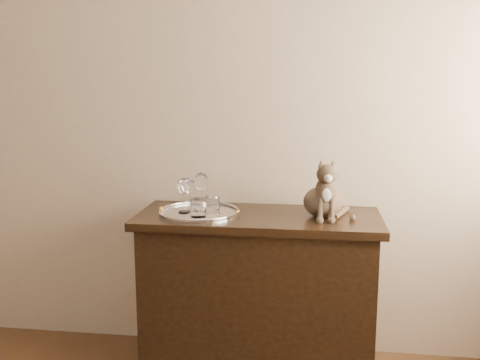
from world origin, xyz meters
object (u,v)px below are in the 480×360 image
object	(u,v)px
wine_glass_c	(184,195)
tumbler_b	(198,208)
cat	(323,187)
tray	(199,213)
sideboard	(258,296)
wine_glass_b	(201,191)
wine_glass_d	(189,194)
tumbler_a	(212,206)

from	to	relation	value
wine_glass_c	tumbler_b	xyz separation A→B (m)	(0.09, -0.08, -0.04)
cat	tray	bearing A→B (deg)	175.39
tray	tumbler_b	world-z (taller)	tumbler_b
sideboard	tumbler_b	bearing A→B (deg)	-158.87
sideboard	tray	size ratio (longest dim) A/B	3.00
wine_glass_b	tray	bearing A→B (deg)	-90.21
wine_glass_b	wine_glass_c	size ratio (longest dim) A/B	1.09
sideboard	wine_glass_d	world-z (taller)	wine_glass_d
wine_glass_c	cat	distance (m)	0.69
sideboard	wine_glass_c	distance (m)	0.64
wine_glass_b	cat	bearing A→B (deg)	-4.19
wine_glass_c	tumbler_b	distance (m)	0.12
tray	tumbler_a	world-z (taller)	tumbler_a
tumbler_a	tumbler_b	world-z (taller)	tumbler_a
sideboard	tumbler_b	xyz separation A→B (m)	(-0.28, -0.11, 0.48)
sideboard	cat	distance (m)	0.65
wine_glass_d	cat	xyz separation A→B (m)	(0.66, -0.00, 0.06)
wine_glass_d	tumbler_a	bearing A→B (deg)	-27.88
tray	wine_glass_d	distance (m)	0.10
wine_glass_b	cat	distance (m)	0.61
wine_glass_d	tumbler_b	distance (m)	0.14
tray	wine_glass_c	world-z (taller)	wine_glass_c
tumbler_a	cat	world-z (taller)	cat
wine_glass_b	wine_glass_c	distance (m)	0.11
sideboard	wine_glass_d	distance (m)	0.62
wine_glass_d	tumbler_a	size ratio (longest dim) A/B	1.91
tumbler_a	wine_glass_b	bearing A→B (deg)	123.73
wine_glass_d	wine_glass_c	bearing A→B (deg)	-117.21
tray	wine_glass_d	world-z (taller)	wine_glass_d
tumbler_b	tray	bearing A→B (deg)	100.00
sideboard	wine_glass_d	bearing A→B (deg)	179.07
wine_glass_b	tumbler_b	distance (m)	0.17
tray	cat	world-z (taller)	cat
tumbler_b	cat	world-z (taller)	cat
sideboard	cat	xyz separation A→B (m)	(0.31, 0.00, 0.57)
tumbler_a	wine_glass_c	bearing A→B (deg)	168.81
tumbler_b	cat	size ratio (longest dim) A/B	0.30
tray	sideboard	bearing A→B (deg)	2.30
wine_glass_c	tumbler_a	xyz separation A→B (m)	(0.15, -0.03, -0.04)
wine_glass_c	cat	xyz separation A→B (m)	(0.68, 0.04, 0.05)
wine_glass_c	wine_glass_d	bearing A→B (deg)	62.79
wine_glass_b	tumbler_a	bearing A→B (deg)	-56.27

